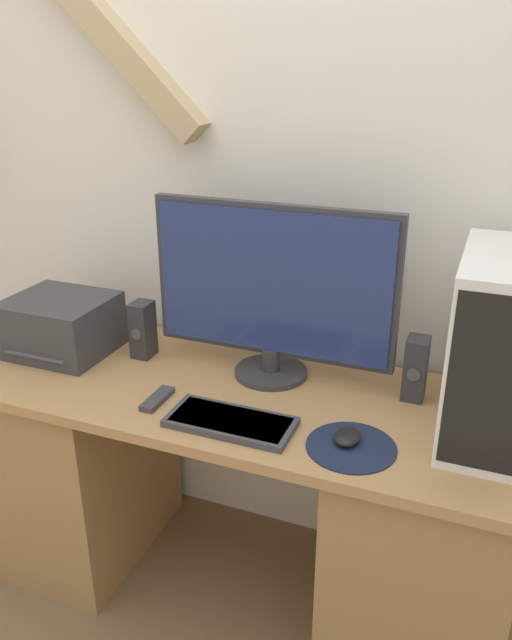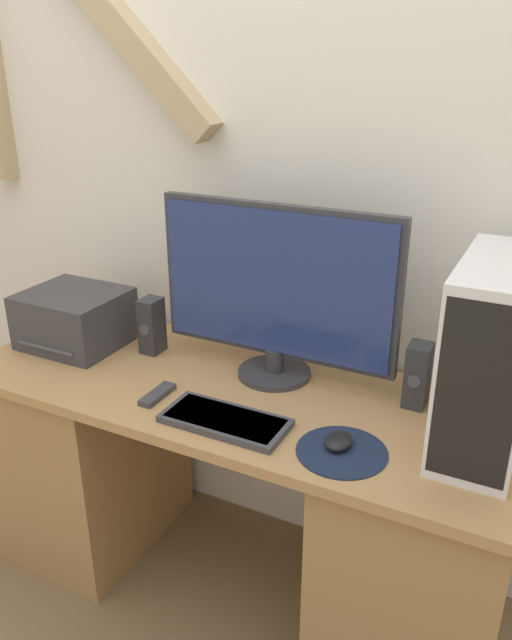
{
  "view_description": "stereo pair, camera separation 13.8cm",
  "coord_description": "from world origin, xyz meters",
  "views": [
    {
      "loc": [
        0.63,
        -1.1,
        1.57
      ],
      "look_at": [
        0.07,
        0.3,
        0.94
      ],
      "focal_mm": 35.0,
      "sensor_mm": 36.0,
      "label": 1
    },
    {
      "loc": [
        0.76,
        -1.05,
        1.57
      ],
      "look_at": [
        0.07,
        0.3,
        0.94
      ],
      "focal_mm": 35.0,
      "sensor_mm": 36.0,
      "label": 2
    }
  ],
  "objects": [
    {
      "name": "wall_back",
      "position": [
        -0.01,
        0.66,
        1.36
      ],
      "size": [
        6.4,
        0.13,
        2.7
      ],
      "color": "white",
      "rests_on": "ground_plane"
    },
    {
      "name": "desk",
      "position": [
        0.0,
        0.3,
        0.37
      ],
      "size": [
        1.59,
        0.61,
        0.72
      ],
      "color": "tan",
      "rests_on": "ground_plane"
    },
    {
      "name": "monitor",
      "position": [
        0.07,
        0.42,
        0.99
      ],
      "size": [
        0.7,
        0.21,
        0.5
      ],
      "color": "#333338",
      "rests_on": "desk"
    },
    {
      "name": "keyboard",
      "position": [
        0.08,
        0.13,
        0.73
      ],
      "size": [
        0.32,
        0.15,
        0.02
      ],
      "color": "#3D3D42",
      "rests_on": "desk"
    },
    {
      "name": "mousepad",
      "position": [
        0.38,
        0.14,
        0.72
      ],
      "size": [
        0.22,
        0.22,
        0.0
      ],
      "color": "#19233D",
      "rests_on": "desk"
    },
    {
      "name": "mouse",
      "position": [
        0.37,
        0.16,
        0.74
      ],
      "size": [
        0.06,
        0.09,
        0.03
      ],
      "color": "black",
      "rests_on": "mousepad"
    },
    {
      "name": "computer_tower",
      "position": [
        0.66,
        0.34,
        0.94
      ],
      "size": [
        0.18,
        0.43,
        0.45
      ],
      "color": "white",
      "rests_on": "desk"
    },
    {
      "name": "printer",
      "position": [
        -0.59,
        0.33,
        0.81
      ],
      "size": [
        0.3,
        0.27,
        0.18
      ],
      "color": "#38383D",
      "rests_on": "desk"
    },
    {
      "name": "speaker_left",
      "position": [
        -0.34,
        0.39,
        0.81
      ],
      "size": [
        0.06,
        0.08,
        0.18
      ],
      "color": "#2D2D33",
      "rests_on": "desk"
    },
    {
      "name": "speaker_right",
      "position": [
        0.48,
        0.44,
        0.81
      ],
      "size": [
        0.06,
        0.08,
        0.18
      ],
      "color": "#2D2D33",
      "rests_on": "desk"
    },
    {
      "name": "remote_control",
      "position": [
        -0.16,
        0.16,
        0.73
      ],
      "size": [
        0.04,
        0.13,
        0.02
      ],
      "color": "#38383D",
      "rests_on": "desk"
    }
  ]
}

